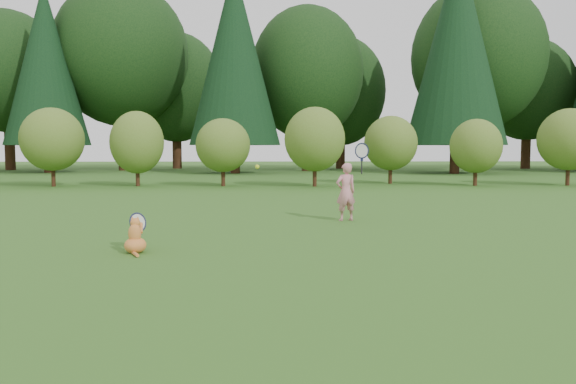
{
  "coord_description": "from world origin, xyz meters",
  "views": [
    {
      "loc": [
        -0.09,
        -7.22,
        1.33
      ],
      "look_at": [
        0.2,
        0.8,
        0.7
      ],
      "focal_mm": 35.0,
      "sensor_mm": 36.0,
      "label": 1
    }
  ],
  "objects": [
    {
      "name": "ground",
      "position": [
        0.0,
        0.0,
        0.0
      ],
      "size": [
        100.0,
        100.0,
        0.0
      ],
      "primitive_type": "plane",
      "color": "#235317",
      "rests_on": "ground"
    },
    {
      "name": "shrub_row",
      "position": [
        0.0,
        13.0,
        1.4
      ],
      "size": [
        28.0,
        3.0,
        2.8
      ],
      "primitive_type": null,
      "color": "#536820",
      "rests_on": "ground"
    },
    {
      "name": "woodland_backdrop",
      "position": [
        0.0,
        23.0,
        7.5
      ],
      "size": [
        48.0,
        10.0,
        15.0
      ],
      "primitive_type": null,
      "color": "black",
      "rests_on": "ground"
    },
    {
      "name": "child",
      "position": [
        1.35,
        2.96,
        0.56
      ],
      "size": [
        0.63,
        0.42,
        1.59
      ],
      "rotation": [
        0.0,
        0.0,
        3.45
      ],
      "color": "#D57F8C",
      "rests_on": "ground"
    },
    {
      "name": "cat",
      "position": [
        -1.78,
        -0.09,
        0.24
      ],
      "size": [
        0.34,
        0.67,
        0.62
      ],
      "rotation": [
        0.0,
        0.0,
        -0.01
      ],
      "color": "orange",
      "rests_on": "ground"
    },
    {
      "name": "tennis_ball",
      "position": [
        -0.23,
        0.46,
        1.07
      ],
      "size": [
        0.06,
        0.06,
        0.06
      ],
      "color": "yellow",
      "rests_on": "ground"
    }
  ]
}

